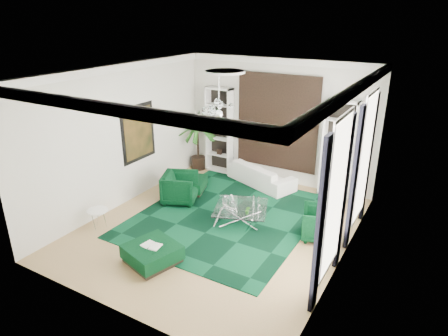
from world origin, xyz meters
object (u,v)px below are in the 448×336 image
Objects in this scene: ottoman_side at (190,185)px; palm at (198,132)px; coffee_table at (241,215)px; sofa at (261,174)px; armchair_left at (180,188)px; side_table at (99,219)px; ottoman_front at (152,254)px; armchair_right at (320,223)px.

ottoman_side is 2.15m from palm.
palm reaches higher than coffee_table.
sofa is 0.87× the size of palm.
armchair_left is (-1.44, -2.25, 0.10)m from sofa.
side_table is at bearing 83.97° from sofa.
sofa is 2.24m from ottoman_side.
ottoman_front is at bearing -108.47° from coffee_table.
armchair_right reaches higher than ottoman_side.
armchair_left reaches higher than side_table.
side_table is at bearing -88.58° from palm.
armchair_left is 1.85× the size of side_table.
armchair_right is at bearing -25.12° from palm.
side_table is (-4.86, -2.28, -0.15)m from armchair_right.
coffee_table reaches higher than ottoman_front.
armchair_right is 5.57m from palm.
coffee_table is at bearing -22.72° from ottoman_side.
sofa is 2.67m from armchair_left.
ottoman_front is (1.40, -3.41, -0.00)m from ottoman_side.
side_table is at bearing 167.35° from ottoman_front.
sofa is 4.44× the size of side_table.
ottoman_side is (-4.18, 0.66, -0.19)m from armchair_right.
armchair_left reaches higher than coffee_table.
palm is (-3.01, 2.60, 1.07)m from coffee_table.
armchair_left is 4.00m from armchair_right.
armchair_left is 2.06m from coffee_table.
armchair_left reaches higher than armchair_right.
sofa reaches higher than coffee_table.
palm is (-0.79, 1.67, 1.09)m from ottoman_side.
ottoman_front is 5.64m from palm.
coffee_table is at bearing 71.53° from ottoman_front.
ottoman_side is 1.80× the size of side_table.
ottoman_side is 0.91× the size of ottoman_front.
side_table reaches higher than ottoman_side.
sofa is 5.03m from side_table.
armchair_left is 1.03× the size of ottoman_side.
sofa is 2.40× the size of armchair_left.
sofa is at bearing 62.78° from side_table.
palm reaches higher than armchair_right.
armchair_right is 4.24m from ottoman_side.
coffee_table is (-1.96, -0.27, -0.17)m from armchair_right.
ottoman_side is at bearing -115.33° from armchair_right.
sofa reaches higher than side_table.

